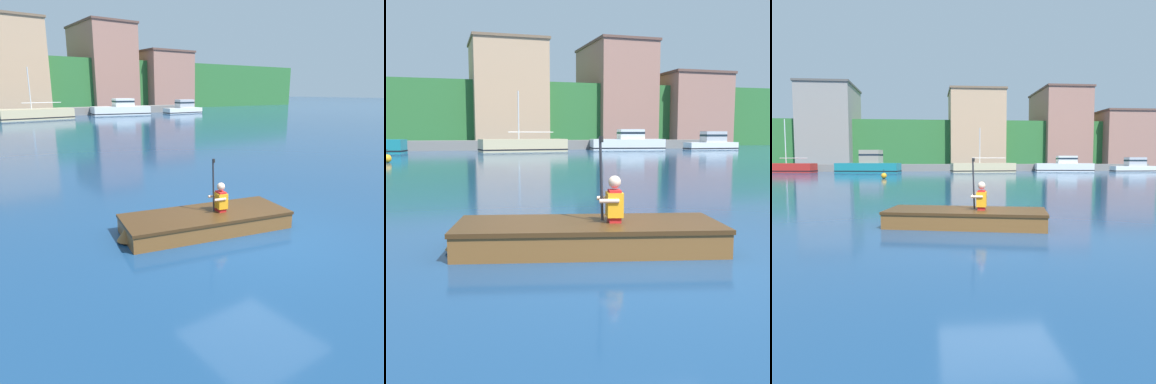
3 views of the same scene
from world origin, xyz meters
TOP-DOWN VIEW (x-y plane):
  - ground_plane at (0.00, 0.00)m, footprint 300.00×300.00m
  - waterfront_office_block_center at (5.64, 52.06)m, footprint 8.58×8.25m
  - waterfront_apartment_right at (19.99, 54.68)m, footprint 7.51×11.92m
  - waterfront_tower_far at (29.48, 51.85)m, footprint 8.17×8.39m
  - moored_boat_dock_center_near at (4.64, 36.34)m, footprint 7.64×3.19m
  - moored_boat_dock_center_far at (23.30, 36.49)m, footprint 5.29×1.75m
  - moored_boat_dock_east_inner at (15.17, 38.23)m, footprint 7.28×3.54m
  - rowboat_foreground at (-0.68, 0.90)m, footprint 3.78×2.08m
  - person_paddler at (-0.29, 0.81)m, footprint 0.39×0.40m

SIDE VIEW (x-z plane):
  - ground_plane at x=0.00m, z-range 0.00..0.00m
  - rowboat_foreground at x=-0.68m, z-range 0.03..0.40m
  - moored_boat_dock_center_near at x=4.64m, z-range -2.07..3.10m
  - moored_boat_dock_center_far at x=23.30m, z-range -0.23..1.54m
  - person_paddler at x=-0.29m, z-range 0.08..1.23m
  - moored_boat_dock_east_inner at x=15.17m, z-range -0.28..1.68m
  - waterfront_tower_far at x=29.48m, z-range 0.01..9.26m
  - waterfront_office_block_center at x=5.64m, z-range 0.01..12.23m
  - waterfront_apartment_right at x=19.99m, z-range 0.01..12.93m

